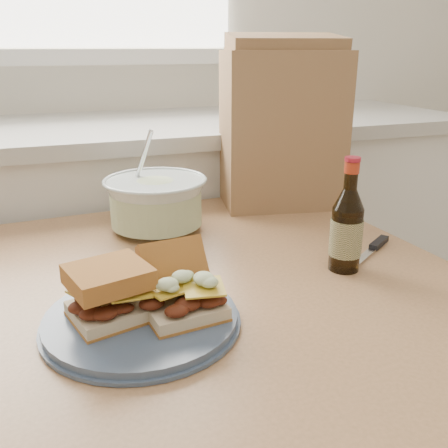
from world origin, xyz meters
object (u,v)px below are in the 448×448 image
object	(u,v)px
dining_table	(201,342)
plate	(141,319)
beer_bottle	(347,229)
coleslaw_bowl	(156,205)
paper_bag	(282,130)

from	to	relation	value
dining_table	plate	world-z (taller)	plate
beer_bottle	coleslaw_bowl	bearing A→B (deg)	152.76
paper_bag	beer_bottle	bearing A→B (deg)	-88.72
coleslaw_bowl	paper_bag	world-z (taller)	paper_bag
beer_bottle	plate	bearing A→B (deg)	-147.86
plate	paper_bag	bearing A→B (deg)	46.20
plate	beer_bottle	bearing A→B (deg)	9.58
dining_table	plate	bearing A→B (deg)	-144.63
beer_bottle	paper_bag	world-z (taller)	paper_bag
beer_bottle	dining_table	bearing A→B (deg)	-164.03
coleslaw_bowl	beer_bottle	bearing A→B (deg)	-49.80
dining_table	coleslaw_bowl	distance (m)	0.34
coleslaw_bowl	plate	bearing A→B (deg)	-106.26
dining_table	coleslaw_bowl	size ratio (longest dim) A/B	4.39
paper_bag	dining_table	bearing A→B (deg)	-120.27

